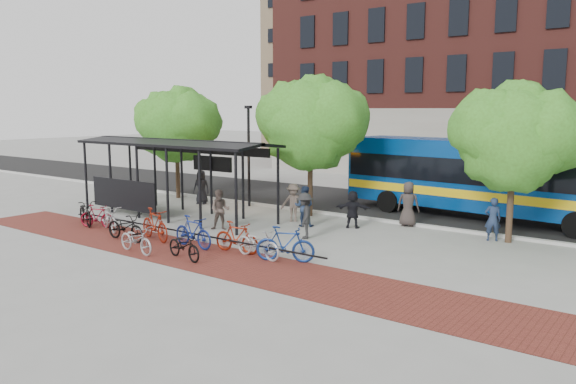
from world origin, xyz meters
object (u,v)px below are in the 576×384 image
Objects in this scene: tree_c at (517,134)px; bike_6 at (136,239)px; bike_11 at (285,244)px; pedestrian_9 at (305,216)px; pedestrian_5 at (353,209)px; pedestrian_8 at (220,210)px; bus_shelter at (173,152)px; pedestrian_2 at (304,206)px; bike_4 at (125,227)px; bike_0 at (85,212)px; pedestrian_7 at (493,219)px; bus at (487,175)px; bike_1 at (97,216)px; lamp_post_left at (249,153)px; bike_5 at (155,224)px; bike_10 at (258,243)px; bike_2 at (110,218)px; bike_7 at (193,232)px; tree_b at (313,120)px; tree_a at (178,122)px; pedestrian_6 at (408,204)px; bike_9 at (237,237)px; pedestrian_0 at (201,187)px; bike_8 at (184,246)px.

bike_6 is (-10.00, -9.37, -3.57)m from tree_c.
bike_11 is 1.10× the size of pedestrian_9.
pedestrian_8 is (-4.22, -3.56, 0.05)m from pedestrian_5.
bus_shelter reaches higher than pedestrian_9.
pedestrian_2 is at bearing 5.66° from pedestrian_5.
bike_4 is (2.41, -4.60, -2.46)m from bus_shelter.
pedestrian_9 is (3.41, 5.30, 0.40)m from bike_6.
bike_0 is 16.72m from pedestrian_7.
pedestrian_9 is at bearing -113.28° from bus.
bike_1 is at bearing 15.30° from pedestrian_5.
bike_1 is 0.82× the size of bike_11.
bike_5 is (2.10, -7.96, -2.13)m from lamp_post_left.
bike_11 reaches higher than bike_0.
lamp_post_left reaches higher than bike_10.
bike_4 is at bearing -62.38° from bus_shelter.
bike_2 is at bearing -95.02° from lamp_post_left.
bike_0 is at bearing 9.89° from pedestrian_2.
lamp_post_left reaches higher than bike_4.
bike_0 is 1.33× the size of pedestrian_5.
bike_4 is at bearing 109.20° from bike_7.
tree_b is 5.92m from pedestrian_9.
lamp_post_left is at bearing -155.93° from bus.
bike_0 is 1.09× the size of bike_7.
bike_5 is (7.01, -7.71, -3.63)m from tree_a.
bike_10 is 1.10× the size of pedestrian_9.
bike_4 is 1.05× the size of bike_11.
bike_11 is at bearing -56.78° from pedestrian_8.
pedestrian_6 is (1.70, 1.74, 0.16)m from pedestrian_5.
bike_0 is 1.84m from bike_2.
tree_b is 8.44m from bike_9.
pedestrian_7 reaches higher than bike_9.
tree_c is 3.10× the size of pedestrian_6.
tree_b is at bearing 3.93° from bike_11.
bike_6 is 0.95× the size of bike_10.
pedestrian_5 reaches higher than bike_7.
pedestrian_2 reaches higher than pedestrian_7.
bus_shelter is 0.79× the size of bus.
bike_4 is at bearing -88.19° from bike_2.
pedestrian_0 reaches higher than bike_5.
lamp_post_left reaches higher than bike_2.
bus reaches higher than pedestrian_5.
bike_8 is 1.07× the size of pedestrian_7.
bike_9 is (10.78, -7.27, -3.69)m from tree_a.
bus_shelter is at bearing -3.56° from pedestrian_5.
bike_0 is at bearing -131.06° from tree_b.
pedestrian_2 is at bearing -6.61° from bike_7.
bike_9 is 1.09× the size of pedestrian_8.
bike_8 is (6.72, -1.33, -0.02)m from bike_1.
pedestrian_6 is at bearing -155.38° from pedestrian_5.
tree_b is 9.86m from bike_8.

